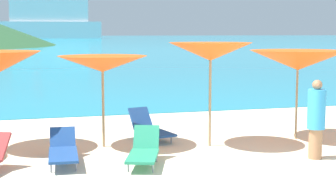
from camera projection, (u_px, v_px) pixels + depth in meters
ground_plane at (144, 110)px, 18.10m from camera, size 50.00×100.00×0.30m
ocean_water at (32, 39)px, 226.61m from camera, size 650.00×440.00×0.02m
umbrella_3 at (103, 64)px, 11.42m from camera, size 2.16×2.16×2.06m
umbrella_4 at (210, 52)px, 11.46m from camera, size 1.95×1.95×2.35m
umbrella_5 at (298, 60)px, 12.26m from camera, size 2.30×2.30×2.15m
lounge_chair_2 at (63, 150)px, 10.10m from camera, size 0.63×1.62×0.61m
lounge_chair_5 at (144, 150)px, 10.03m from camera, size 0.97×1.53×0.68m
lounge_chair_9 at (150, 128)px, 12.42m from camera, size 0.88×1.68×0.69m
beachgoer_1 at (316, 118)px, 10.43m from camera, size 0.36×0.36×1.63m
cruise_ship at (50, 20)px, 232.41m from camera, size 46.58×14.08×22.17m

